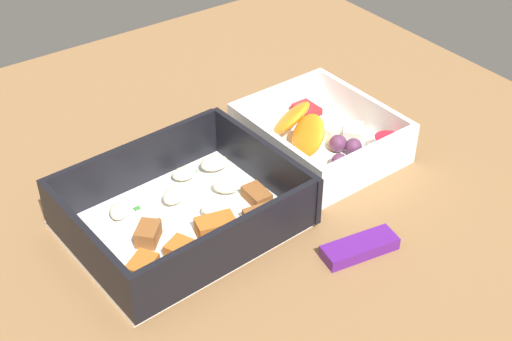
# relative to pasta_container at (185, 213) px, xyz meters

# --- Properties ---
(table_surface) EXTENTS (0.80, 0.80, 0.02)m
(table_surface) POSITION_rel_pasta_container_xyz_m (-0.07, -0.00, -0.03)
(table_surface) COLOR brown
(table_surface) RESTS_ON ground
(pasta_container) EXTENTS (0.21, 0.17, 0.06)m
(pasta_container) POSITION_rel_pasta_container_xyz_m (0.00, 0.00, 0.00)
(pasta_container) COLOR white
(pasta_container) RESTS_ON table_surface
(fruit_bowl) EXTENTS (0.14, 0.15, 0.05)m
(fruit_bowl) POSITION_rel_pasta_container_xyz_m (-0.18, -0.02, 0.00)
(fruit_bowl) COLOR white
(fruit_bowl) RESTS_ON table_surface
(candy_bar) EXTENTS (0.07, 0.04, 0.01)m
(candy_bar) POSITION_rel_pasta_container_xyz_m (-0.11, 0.12, -0.01)
(candy_bar) COLOR #51197A
(candy_bar) RESTS_ON table_surface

